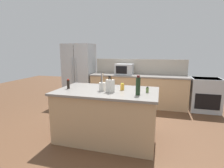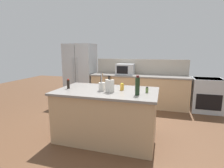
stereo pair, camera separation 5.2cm
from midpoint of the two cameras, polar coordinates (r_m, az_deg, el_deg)
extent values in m
plane|color=brown|center=(3.55, -2.01, -16.95)|extent=(14.00, 14.00, 0.00)
cube|color=tan|center=(5.37, 8.09, -2.26)|extent=(2.84, 0.62, 0.90)
cube|color=gray|center=(5.29, 8.23, 2.71)|extent=(2.88, 0.66, 0.04)
cube|color=#B2A899|center=(5.57, 8.71, 5.69)|extent=(2.84, 0.03, 0.46)
cube|color=tan|center=(3.37, -2.07, -10.16)|extent=(1.79, 1.04, 0.90)
cube|color=gray|center=(3.23, -2.12, -2.34)|extent=(1.85, 1.10, 0.04)
cube|color=#ADB2B7|center=(5.90, -10.82, 3.61)|extent=(0.93, 0.72, 1.87)
cube|color=#2D2D2D|center=(5.58, -12.45, 3.15)|extent=(0.01, 0.00, 1.78)
cylinder|color=#ADB2B7|center=(5.59, -13.08, 3.14)|extent=(0.02, 0.02, 1.03)
cylinder|color=#ADB2B7|center=(5.53, -11.99, 3.11)|extent=(0.02, 0.02, 1.03)
cube|color=#ADB2B7|center=(5.47, 27.83, -3.09)|extent=(0.76, 0.64, 0.92)
cube|color=black|center=(5.19, 28.46, -5.16)|extent=(0.61, 0.01, 0.41)
cube|color=black|center=(5.39, 28.24, 1.57)|extent=(0.68, 0.58, 0.02)
cube|color=#ADB2B7|center=(5.34, 3.74, 4.83)|extent=(0.54, 0.38, 0.32)
cube|color=black|center=(5.16, 2.78, 4.63)|extent=(0.33, 0.01, 0.23)
cube|color=beige|center=(3.05, -1.10, -0.63)|extent=(0.16, 0.16, 0.22)
cylinder|color=black|center=(3.05, -1.50, 2.14)|extent=(0.02, 0.02, 0.07)
cylinder|color=black|center=(3.02, -1.11, 2.07)|extent=(0.02, 0.02, 0.07)
cylinder|color=brown|center=(3.00, -0.71, 2.00)|extent=(0.02, 0.02, 0.07)
cylinder|color=beige|center=(3.17, -3.66, -0.84)|extent=(0.12, 0.12, 0.15)
cylinder|color=olive|center=(3.15, -3.38, 1.95)|extent=(0.01, 0.05, 0.18)
cylinder|color=black|center=(3.15, -3.98, 1.95)|extent=(0.01, 0.05, 0.18)
cylinder|color=#B2B2B7|center=(3.13, -3.76, 1.88)|extent=(0.01, 0.03, 0.18)
cylinder|color=#567038|center=(3.08, 10.99, -1.95)|extent=(0.05, 0.05, 0.09)
cylinder|color=black|center=(3.07, 11.03, -1.01)|extent=(0.03, 0.03, 0.02)
cylinder|color=black|center=(2.87, 7.98, -0.75)|extent=(0.08, 0.08, 0.29)
cylinder|color=#4C1919|center=(2.84, 8.06, 2.44)|extent=(0.05, 0.05, 0.03)
cylinder|color=black|center=(3.44, -14.51, -0.14)|extent=(0.05, 0.05, 0.16)
cylinder|color=#B22319|center=(3.42, -14.58, 1.38)|extent=(0.03, 0.03, 0.02)
cylinder|color=gold|center=(3.21, 2.91, -1.01)|extent=(0.07, 0.07, 0.11)
cylinder|color=gold|center=(3.20, 2.92, 0.11)|extent=(0.05, 0.05, 0.02)
camera|label=1|loc=(0.03, -90.42, -0.08)|focal=28.00mm
camera|label=2|loc=(0.03, 89.58, 0.08)|focal=28.00mm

